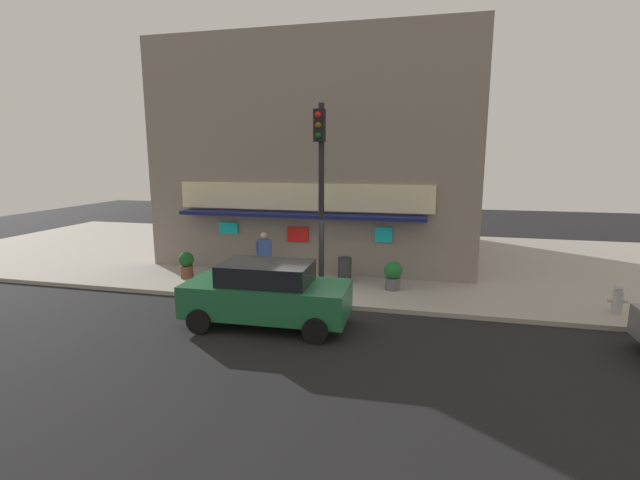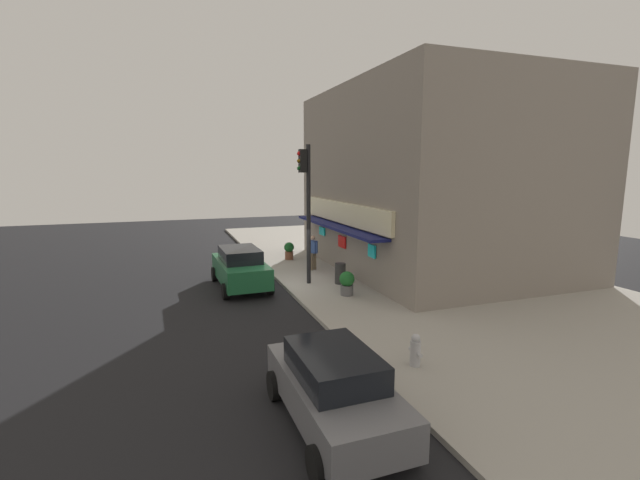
% 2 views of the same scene
% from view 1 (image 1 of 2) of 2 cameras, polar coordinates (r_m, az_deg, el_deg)
% --- Properties ---
extents(ground_plane, '(56.04, 56.04, 0.00)m').
position_cam_1_polar(ground_plane, '(13.75, -1.49, -8.42)').
color(ground_plane, black).
extents(sidewalk, '(37.36, 13.20, 0.14)m').
position_cam_1_polar(sidewalk, '(19.94, 3.48, -2.23)').
color(sidewalk, '#A39E93').
rests_on(sidewalk, ground_plane).
extents(corner_building, '(12.51, 10.50, 8.77)m').
position_cam_1_polar(corner_building, '(21.15, 1.29, 10.66)').
color(corner_building, gray).
rests_on(corner_building, sidewalk).
extents(traffic_light, '(0.32, 0.58, 5.90)m').
position_cam_1_polar(traffic_light, '(13.97, 0.08, 8.15)').
color(traffic_light, black).
rests_on(traffic_light, sidewalk).
extents(fire_hydrant, '(0.51, 0.27, 0.83)m').
position_cam_1_polar(fire_hydrant, '(15.15, 33.44, -6.27)').
color(fire_hydrant, '#B2B2B7').
rests_on(fire_hydrant, sidewalk).
extents(trash_can, '(0.47, 0.47, 0.89)m').
position_cam_1_polar(trash_can, '(15.65, 3.13, -3.83)').
color(trash_can, '#2D2D2D').
rests_on(trash_can, sidewalk).
extents(pedestrian, '(0.53, 0.44, 1.71)m').
position_cam_1_polar(pedestrian, '(16.04, -7.08, -1.76)').
color(pedestrian, brown).
rests_on(pedestrian, sidewalk).
extents(potted_plant_by_doorway, '(0.54, 0.54, 0.95)m').
position_cam_1_polar(potted_plant_by_doorway, '(16.95, -16.51, -2.93)').
color(potted_plant_by_doorway, brown).
rests_on(potted_plant_by_doorway, sidewalk).
extents(potted_plant_by_window, '(0.59, 0.59, 0.95)m').
position_cam_1_polar(potted_plant_by_window, '(15.03, 9.20, -4.34)').
color(potted_plant_by_window, '#59595B').
rests_on(potted_plant_by_window, sidewalk).
extents(parked_car_green, '(4.39, 2.13, 1.71)m').
position_cam_1_polar(parked_car_green, '(12.13, -6.73, -6.74)').
color(parked_car_green, '#1E6038').
rests_on(parked_car_green, ground_plane).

